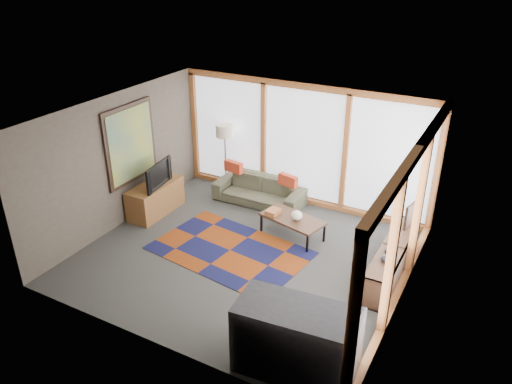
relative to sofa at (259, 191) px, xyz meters
The scene contains 17 objects.
ground 2.11m from the sofa, 68.68° to the right, with size 5.50×5.50×0.00m, color #2D2D2A.
room_envelope 2.26m from the sofa, 47.88° to the right, with size 5.52×5.02×2.62m.
rug 2.01m from the sofa, 77.42° to the right, with size 2.73×1.75×0.01m, color #6D2B0B.
sofa is the anchor object (origin of this frame).
pillow_left 0.77m from the sofa, behind, with size 0.44×0.13×0.24m, color #B8361D.
pillow_right 0.79m from the sofa, ahead, with size 0.43×0.13×0.23m, color #B8361D.
floor_lamp 1.12m from the sofa, 166.34° to the left, with size 0.39×0.39×1.53m, color black, non-canonical shape.
coffee_table 1.53m from the sofa, 37.66° to the right, with size 1.19×0.60×0.40m, color #311F13, non-canonical shape.
book_stack 1.28m from the sofa, 49.85° to the right, with size 0.22×0.27×0.09m, color #9A5528.
vase 1.64m from the sofa, 36.53° to the right, with size 0.21×0.21×0.18m, color white.
bookshelf 3.43m from the sofa, 21.44° to the right, with size 0.40×2.20×0.55m, color #311F13, non-canonical shape.
bowl_a 3.68m from the sofa, 28.72° to the right, with size 0.22×0.22×0.11m, color black.
bowl_b 3.53m from the sofa, 25.27° to the right, with size 0.17×0.17×0.09m, color black.
shelf_picture 3.33m from the sofa, ahead, with size 0.04×0.34×0.45m, color black.
tv_console 2.18m from the sofa, 140.02° to the right, with size 0.53×1.28×0.64m, color brown.
television 2.23m from the sofa, 137.50° to the right, with size 0.90×0.12×0.52m, color black.
bar_counter 4.77m from the sofa, 56.21° to the right, with size 1.56×0.73×0.99m, color black.
Camera 1 is at (3.74, -6.51, 4.98)m, focal length 35.00 mm.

